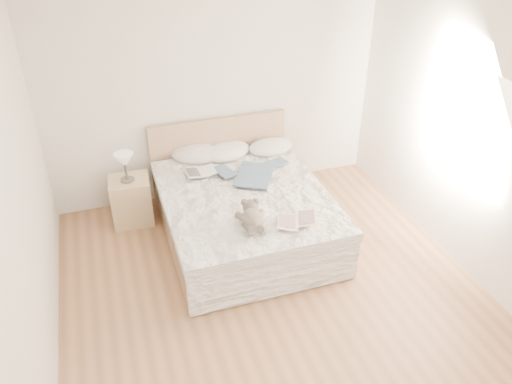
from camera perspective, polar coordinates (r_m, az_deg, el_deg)
floor at (r=4.87m, az=2.75°, el=-12.75°), size 4.00×4.50×0.00m
ceiling at (r=3.52m, az=3.94°, el=20.10°), size 4.00×4.50×0.00m
wall_back at (r=5.97m, az=-4.71°, el=11.66°), size 4.00×0.02×2.70m
wall_left at (r=3.88m, az=-25.60°, el=-3.95°), size 0.02×4.50×2.70m
wall_right at (r=5.04m, az=25.03°, el=4.59°), size 0.02×4.50×2.70m
window at (r=5.19m, az=23.10°, el=7.06°), size 0.02×1.30×1.10m
bed at (r=5.54m, az=-1.53°, el=-2.19°), size 1.72×2.14×1.00m
nightstand at (r=5.94m, az=-14.03°, el=-0.94°), size 0.48×0.43×0.56m
table_lamp at (r=5.67m, az=-14.79°, el=3.40°), size 0.27×0.27×0.34m
pillow_left at (r=6.04m, az=-6.67°, el=4.39°), size 0.73×0.60×0.19m
pillow_middle at (r=6.06m, az=-3.38°, el=4.67°), size 0.70×0.59×0.18m
pillow_right at (r=6.16m, az=1.70°, el=5.20°), size 0.60×0.46×0.17m
blouse at (r=5.57m, az=-0.17°, el=1.97°), size 0.83×0.85×0.02m
photo_book at (r=5.66m, az=-6.37°, el=2.26°), size 0.36×0.26×0.03m
childrens_book at (r=4.85m, az=4.70°, el=-3.24°), size 0.48×0.40×0.03m
teddy_bear at (r=4.75m, az=-0.44°, el=-3.72°), size 0.29×0.38×0.19m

